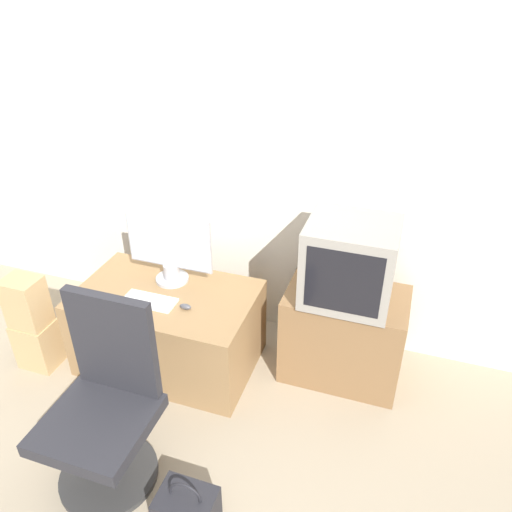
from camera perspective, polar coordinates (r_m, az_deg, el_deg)
name	(u,v)px	position (r m, az deg, el deg)	size (l,w,h in m)	color
ground_plane	(137,454)	(2.92, -13.42, -21.13)	(12.00, 12.00, 0.00)	tan
wall_back	(222,141)	(3.14, -3.88, 13.01)	(4.40, 0.05, 2.60)	silver
desk	(169,328)	(3.22, -9.93, -8.07)	(1.08, 0.67, 0.53)	#937047
side_stand	(343,335)	(3.12, 9.93, -8.84)	(0.71, 0.45, 0.59)	olive
main_monitor	(169,249)	(3.06, -9.87, 0.80)	(0.55, 0.20, 0.44)	#B2B2B7
keyboard	(149,301)	(3.00, -12.10, -5.05)	(0.32, 0.14, 0.01)	white
mouse	(185,307)	(2.91, -8.06, -5.75)	(0.07, 0.04, 0.03)	#4C4C51
crt_tv	(350,263)	(2.78, 10.66, -0.75)	(0.49, 0.43, 0.47)	gray
office_chair	(105,409)	(2.60, -16.85, -16.37)	(0.49, 0.49, 0.98)	#333333
cardboard_box_lower	(38,343)	(3.50, -23.64, -9.12)	(0.24, 0.19, 0.32)	tan
cardboard_box_upper	(26,302)	(3.32, -24.80, -4.81)	(0.22, 0.18, 0.33)	tan
handbag	(187,510)	(2.57, -7.89, -26.86)	(0.26, 0.20, 0.30)	#232328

